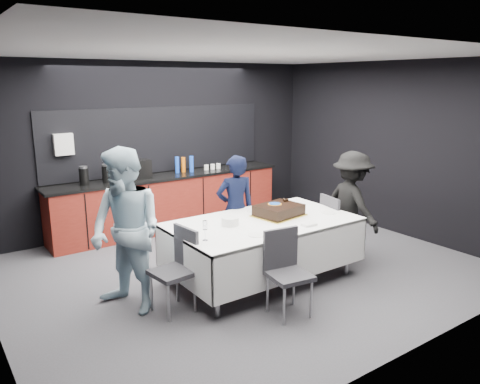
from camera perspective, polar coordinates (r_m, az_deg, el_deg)
name	(u,v)px	position (r m, az deg, el deg)	size (l,w,h in m)	color
ground	(244,269)	(6.40, 0.52, -9.35)	(6.00, 6.00, 0.00)	#45454A
room_shell	(245,131)	(5.94, 0.56, 7.43)	(6.04, 5.04, 2.82)	white
kitchenette	(168,198)	(8.04, -8.80, -0.68)	(4.10, 0.64, 2.05)	maroon
party_table	(263,231)	(5.88, 2.81, -4.81)	(2.32, 1.32, 0.78)	#99999E
cake_assembly	(279,210)	(6.04, 4.74, -2.24)	(0.66, 0.57, 0.18)	gold
plate_stack	(230,221)	(5.64, -1.20, -3.57)	(0.21, 0.21, 0.10)	white
loose_plate_near	(256,235)	(5.29, 2.00, -5.27)	(0.18, 0.18, 0.01)	white
loose_plate_right_a	(291,208)	(6.42, 6.28, -1.97)	(0.19, 0.19, 0.01)	white
loose_plate_right_b	(329,213)	(6.28, 10.75, -2.47)	(0.19, 0.19, 0.01)	white
loose_plate_far	(254,211)	(6.25, 1.67, -2.32)	(0.18, 0.18, 0.01)	white
fork_pile	(309,224)	(5.69, 8.42, -3.94)	(0.18, 0.11, 0.03)	white
champagne_flute	(205,226)	(5.09, -4.30, -4.21)	(0.06, 0.06, 0.22)	white
chair_left	(178,263)	(5.20, -7.53, -8.63)	(0.47, 0.47, 0.92)	#302F35
chair_right	(335,223)	(6.71, 11.55, -3.71)	(0.49, 0.49, 0.92)	#302F35
chair_near	(286,266)	(5.12, 5.58, -8.94)	(0.48, 0.48, 0.92)	#302F35
person_center	(235,209)	(6.44, -0.57, -2.12)	(0.55, 0.36, 1.51)	black
person_left	(126,231)	(5.17, -13.69, -4.70)	(0.88, 0.69, 1.81)	silver
person_right	(352,205)	(6.80, 13.46, -1.57)	(0.99, 0.57, 1.53)	black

